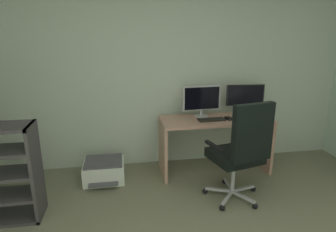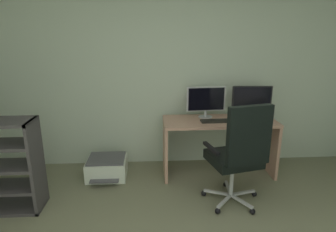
# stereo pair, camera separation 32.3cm
# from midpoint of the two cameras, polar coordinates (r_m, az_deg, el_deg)

# --- Properties ---
(wall_back) EXTENTS (5.05, 0.10, 2.67)m
(wall_back) POSITION_cam_midpoint_polar(r_m,az_deg,el_deg) (3.87, 3.03, 9.59)
(wall_back) COLOR beige
(wall_back) RESTS_ON ground
(desk) EXTENTS (1.41, 0.56, 0.73)m
(desk) POSITION_cam_midpoint_polar(r_m,az_deg,el_deg) (3.74, 12.56, -3.66)
(desk) COLOR tan
(desk) RESTS_ON ground
(monitor_main) EXTENTS (0.50, 0.18, 0.40)m
(monitor_main) POSITION_cam_midpoint_polar(r_m,az_deg,el_deg) (3.71, 10.08, 3.13)
(monitor_main) COLOR #B2B5B7
(monitor_main) RESTS_ON desk
(monitor_secondary) EXTENTS (0.51, 0.18, 0.40)m
(monitor_secondary) POSITION_cam_midpoint_polar(r_m,az_deg,el_deg) (3.89, 18.72, 3.36)
(monitor_secondary) COLOR #B2B5B7
(monitor_secondary) RESTS_ON desk
(keyboard) EXTENTS (0.34, 0.14, 0.02)m
(keyboard) POSITION_cam_midpoint_polar(r_m,az_deg,el_deg) (3.59, 11.86, -1.03)
(keyboard) COLOR black
(keyboard) RESTS_ON desk
(computer_mouse) EXTENTS (0.09, 0.11, 0.03)m
(computer_mouse) POSITION_cam_midpoint_polar(r_m,az_deg,el_deg) (3.64, 15.30, -0.87)
(computer_mouse) COLOR black
(computer_mouse) RESTS_ON desk
(office_chair) EXTENTS (0.63, 0.67, 1.14)m
(office_chair) POSITION_cam_midpoint_polar(r_m,az_deg,el_deg) (3.03, 17.06, -6.95)
(office_chair) COLOR #B7BABC
(office_chair) RESTS_ON ground
(printer) EXTENTS (0.49, 0.52, 0.26)m
(printer) POSITION_cam_midpoint_polar(r_m,az_deg,el_deg) (3.76, -9.68, -10.12)
(printer) COLOR silver
(printer) RESTS_ON ground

